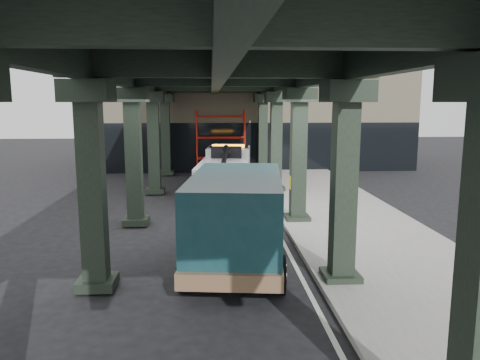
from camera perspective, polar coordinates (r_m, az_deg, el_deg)
name	(u,v)px	position (r m, az deg, el deg)	size (l,w,h in m)	color
ground	(230,239)	(15.65, -1.18, -7.25)	(90.00, 90.00, 0.00)	black
sidewalk	(346,220)	(18.27, 12.85, -4.79)	(5.00, 40.00, 0.15)	gray
lane_stripe	(273,223)	(17.71, 4.08, -5.26)	(0.12, 38.00, 0.01)	silver
viaduct	(216,75)	(17.00, -2.91, 12.69)	(7.40, 32.00, 6.40)	black
building	(246,109)	(35.08, 0.75, 8.65)	(22.00, 10.00, 8.00)	#C6B793
scaffolding	(221,140)	(29.72, -2.35, 4.84)	(3.08, 0.88, 4.00)	red
tow_truck	(226,172)	(22.29, -1.71, 1.00)	(2.89, 7.81, 2.51)	black
towed_van	(237,216)	(13.01, -0.36, -4.36)	(3.16, 6.61, 2.59)	#11373E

